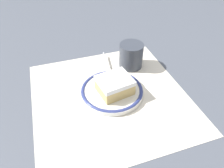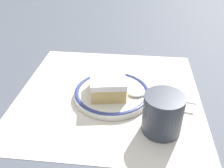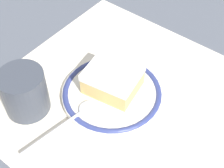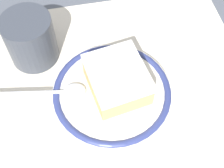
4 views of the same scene
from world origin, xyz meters
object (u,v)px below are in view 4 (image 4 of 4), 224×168
(plate, at_px, (112,93))
(napkin, at_px, (213,125))
(spoon, at_px, (59,91))
(cup, at_px, (31,41))
(cake_slice, at_px, (118,79))

(plate, xyz_separation_m, napkin, (-0.07, -0.13, -0.01))
(plate, distance_m, spoon, 0.08)
(spoon, bearing_deg, cup, 19.29)
(plate, height_order, cake_slice, cake_slice)
(spoon, xyz_separation_m, napkin, (-0.09, -0.20, -0.02))
(plate, height_order, spoon, spoon)
(cake_slice, distance_m, cup, 0.15)
(plate, distance_m, cake_slice, 0.03)
(cake_slice, bearing_deg, napkin, -123.45)
(plate, xyz_separation_m, cup, (0.10, 0.10, 0.03))
(cup, xyz_separation_m, napkin, (-0.17, -0.23, -0.03))
(cake_slice, height_order, napkin, cake_slice)
(spoon, relative_size, napkin, 1.11)
(cup, bearing_deg, plate, -132.95)
(cake_slice, xyz_separation_m, cup, (0.09, 0.11, -0.00))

